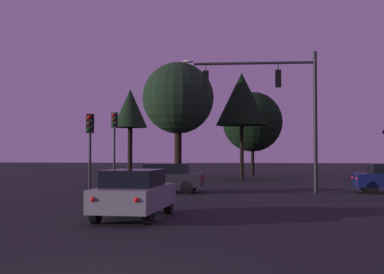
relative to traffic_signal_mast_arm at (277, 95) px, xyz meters
name	(u,v)px	position (x,y,z in m)	size (l,w,h in m)	color
ground_plane	(213,186)	(-3.77, 5.41, -5.05)	(168.00, 168.00, 0.00)	black
traffic_signal_mast_arm	(277,95)	(0.00, 0.00, 0.00)	(6.97, 0.51, 7.33)	#232326
traffic_light_corner_left	(90,138)	(-8.84, -3.69, -2.29)	(0.32, 0.36, 3.88)	#232326
traffic_light_corner_right	(114,135)	(-9.37, 2.51, -1.90)	(0.36, 0.38, 4.46)	#232326
car_nearside_lane	(135,193)	(-4.97, -11.23, -4.26)	(1.97, 4.18, 1.52)	gray
car_crossing_left	(164,177)	(-5.84, -0.62, -4.26)	(4.11, 1.83, 1.52)	#232328
tree_behind_sign	(130,109)	(-12.50, 19.54, 1.13)	(3.19, 3.19, 8.07)	black
tree_left_far	(178,98)	(-6.58, 9.65, 0.98)	(5.17, 5.17, 8.64)	black
tree_right_cluster	(242,99)	(-2.06, 13.00, 1.22)	(4.04, 4.04, 8.35)	black
tree_lot_edge	(252,122)	(-1.20, 19.57, -0.14)	(5.41, 5.41, 7.62)	black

